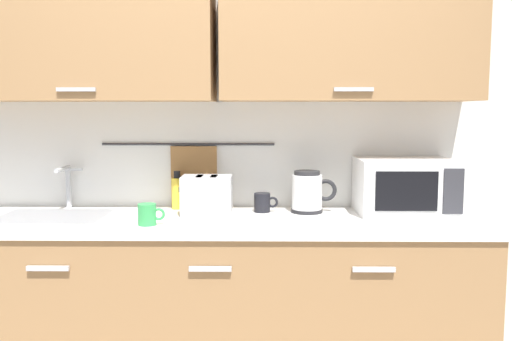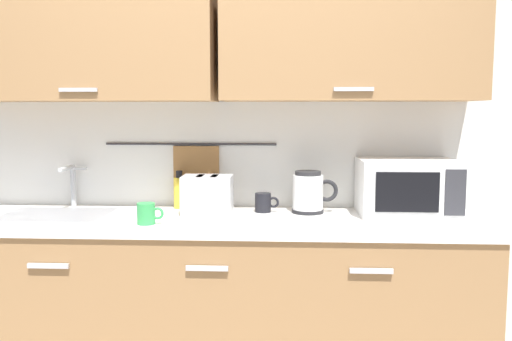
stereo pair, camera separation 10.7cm
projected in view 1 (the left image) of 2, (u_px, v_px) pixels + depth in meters
counter_unit at (215, 307)px, 2.60m from camera, size 2.53×0.64×0.90m
back_wall_assembly at (219, 87)px, 2.71m from camera, size 3.70×0.41×2.50m
sink_faucet at (67, 181)px, 2.77m from camera, size 0.09×0.17×0.22m
microwave at (405, 186)px, 2.63m from camera, size 0.46×0.35×0.27m
electric_kettle at (308, 192)px, 2.66m from camera, size 0.23×0.16×0.21m
dish_soap_bottle at (177, 192)px, 2.76m from camera, size 0.06×0.06×0.20m
mug_near_sink at (148, 214)px, 2.36m from camera, size 0.12×0.08×0.09m
toaster at (207, 195)px, 2.60m from camera, size 0.26×0.17×0.19m
mug_by_kettle at (263, 203)px, 2.68m from camera, size 0.12×0.08×0.09m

